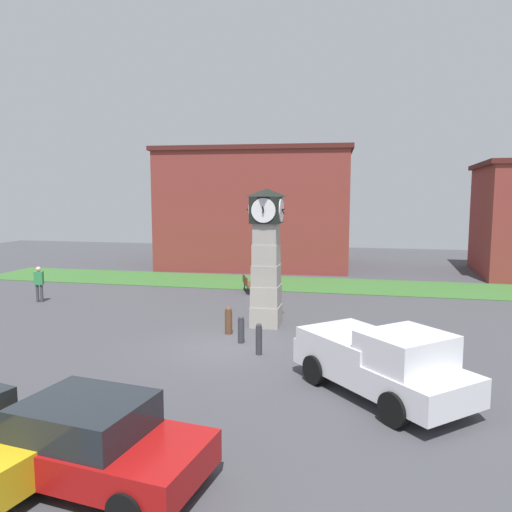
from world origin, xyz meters
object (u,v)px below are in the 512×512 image
Objects in this scene: car_by_building at (95,441)px; bench at (248,283)px; pedestrian_near_bench at (39,282)px; pickup_truck at (381,361)px; bollard_mid_row at (241,329)px; clock_tower at (266,257)px; bollard_far_row at (259,339)px; bollard_near_tower at (229,320)px.

bench is (-1.39, 17.78, -0.24)m from car_by_building.
car_by_building is 17.10m from pedestrian_near_bench.
car_by_building reaches higher than bench.
pickup_truck is 2.88× the size of pedestrian_near_bench.
pickup_truck is (5.09, 5.10, 0.17)m from car_by_building.
pedestrian_near_bench is (-11.19, 4.47, 0.50)m from bollard_mid_row.
car_by_building is 17.84m from bench.
pedestrian_near_bench is (-11.60, 2.01, -1.76)m from clock_tower.
pickup_truck is 14.25m from bench.
bench is (-6.49, 12.68, -0.40)m from pickup_truck.
bollard_far_row is at bearing 145.19° from pickup_truck.
car_by_building reaches higher than bollard_far_row.
pickup_truck is at bearing -27.43° from pedestrian_near_bench.
pickup_truck is at bearing -38.94° from bollard_mid_row.
pedestrian_near_bench is (-10.73, 13.31, 0.23)m from car_by_building.
car_by_building is (0.27, -9.84, 0.23)m from bollard_near_tower.
bollard_mid_row is at bearing -99.33° from clock_tower.
clock_tower is 11.90m from pedestrian_near_bench.
bollard_mid_row is 9.13m from bench.
clock_tower is 5.19× the size of bollard_far_row.
clock_tower is 1.08× the size of pickup_truck.
bollard_near_tower is 9.85m from car_by_building.
pedestrian_near_bench reaches higher than bench.
bollard_near_tower is at bearing 127.02° from bollard_far_row.
bollard_mid_row is at bearing -53.88° from bollard_near_tower.
car_by_building is (-1.34, -7.70, 0.23)m from bollard_far_row.
bench is (-2.74, 10.07, -0.00)m from bollard_far_row.
pedestrian_near_bench is at bearing 170.17° from clock_tower.
bollard_far_row is at bearing -52.98° from bollard_near_tower.
bollard_far_row is (0.88, -1.13, 0.03)m from bollard_mid_row.
bollard_near_tower is 1.00× the size of bollard_far_row.
bollard_far_row is 0.21× the size of pickup_truck.
bollard_near_tower is (-1.14, -1.45, -2.22)m from clock_tower.
pickup_truck is 17.83m from pedestrian_near_bench.
clock_tower is 1.32× the size of car_by_building.
pedestrian_near_bench is (-15.82, 8.21, 0.06)m from pickup_truck.
bollard_far_row reaches higher than bench.
clock_tower is at bearing 51.91° from bollard_near_tower.
pedestrian_near_bench is at bearing -154.42° from bench.
bollard_near_tower is 1.25m from bollard_mid_row.
pedestrian_near_bench is at bearing 158.23° from bollard_mid_row.
pedestrian_near_bench reaches higher than bollard_near_tower.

